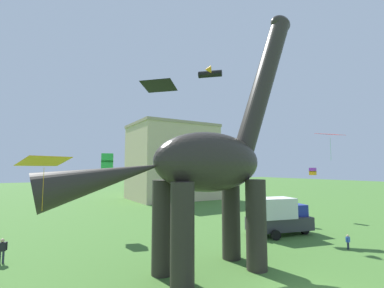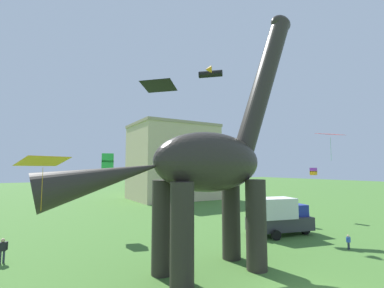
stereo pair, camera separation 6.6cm
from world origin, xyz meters
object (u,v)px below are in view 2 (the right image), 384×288
(person_near_flyer, at_px, (307,217))
(kite_near_low, at_px, (210,73))
(kite_apex, at_px, (43,162))
(dinosaur_sculpture, at_px, (209,162))
(kite_mid_center, at_px, (159,86))
(parked_box_truck, at_px, (279,216))
(person_strolling_adult, at_px, (2,248))
(kite_near_high, at_px, (313,171))
(kite_high_left, at_px, (108,161))
(person_photographer, at_px, (348,241))
(kite_trailing, at_px, (330,134))

(person_near_flyer, height_order, kite_near_low, kite_near_low)
(kite_apex, bearing_deg, dinosaur_sculpture, 28.00)
(kite_mid_center, relative_size, kite_near_low, 0.76)
(parked_box_truck, xyz_separation_m, kite_near_low, (-1.16, 8.61, 15.26))
(dinosaur_sculpture, bearing_deg, person_strolling_adult, 156.13)
(dinosaur_sculpture, relative_size, person_near_flyer, 10.69)
(kite_near_low, bearing_deg, parked_box_truck, -82.29)
(kite_near_high, bearing_deg, kite_near_low, 153.74)
(kite_apex, distance_m, kite_high_left, 17.65)
(kite_mid_center, bearing_deg, person_photographer, -8.93)
(dinosaur_sculpture, xyz_separation_m, person_near_flyer, (14.78, 4.37, -5.17))
(kite_trailing, bearing_deg, kite_near_low, 81.41)
(kite_trailing, xyz_separation_m, kite_near_low, (2.38, 15.76, 9.14))
(parked_box_truck, relative_size, kite_trailing, 3.57)
(kite_apex, bearing_deg, parked_box_truck, 24.01)
(parked_box_truck, relative_size, person_near_flyer, 3.75)
(person_strolling_adult, relative_size, kite_trailing, 0.89)
(kite_mid_center, bearing_deg, kite_near_high, 15.88)
(person_photographer, relative_size, kite_trailing, 0.62)
(kite_high_left, height_order, kite_near_low, kite_near_low)
(kite_near_high, distance_m, kite_near_low, 16.78)
(person_photographer, xyz_separation_m, kite_mid_center, (-13.85, 2.18, 9.64))
(person_near_flyer, height_order, kite_mid_center, kite_mid_center)
(dinosaur_sculpture, bearing_deg, parked_box_truck, 33.95)
(dinosaur_sculpture, relative_size, kite_high_left, 11.86)
(person_photographer, bearing_deg, person_strolling_adult, 135.74)
(person_near_flyer, xyz_separation_m, kite_near_low, (-5.98, 7.94, 15.95))
(kite_near_high, height_order, kite_near_low, kite_near_low)
(parked_box_truck, bearing_deg, person_near_flyer, 22.91)
(dinosaur_sculpture, bearing_deg, person_photographer, 4.56)
(kite_mid_center, relative_size, kite_high_left, 1.53)
(parked_box_truck, height_order, kite_apex, kite_apex)
(parked_box_truck, bearing_deg, kite_near_low, 112.71)
(parked_box_truck, relative_size, person_strolling_adult, 4.01)
(dinosaur_sculpture, distance_m, person_photographer, 12.31)
(person_photographer, xyz_separation_m, kite_apex, (-19.37, -2.80, 5.32))
(kite_near_high, bearing_deg, kite_high_left, 166.86)
(person_strolling_adult, relative_size, kite_near_low, 0.51)
(person_near_flyer, height_order, kite_apex, kite_apex)
(kite_near_low, bearing_deg, kite_apex, -135.78)
(person_near_flyer, xyz_separation_m, kite_high_left, (-17.55, 7.79, 5.42))
(parked_box_truck, relative_size, kite_apex, 4.16)
(kite_mid_center, height_order, kite_apex, kite_mid_center)
(person_photographer, height_order, kite_mid_center, kite_mid_center)
(kite_trailing, height_order, kite_high_left, kite_trailing)
(parked_box_truck, xyz_separation_m, kite_apex, (-18.46, -8.22, 4.30))
(person_near_flyer, relative_size, kite_near_high, 1.86)
(kite_near_high, bearing_deg, dinosaur_sculpture, -160.68)
(person_strolling_adult, height_order, kite_trailing, kite_trailing)
(person_photographer, distance_m, kite_near_high, 13.26)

